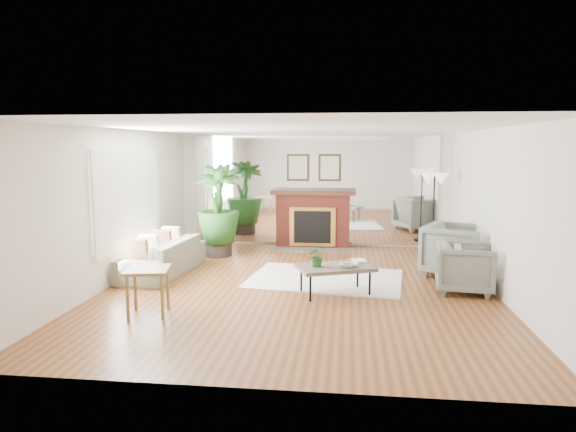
# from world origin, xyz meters

# --- Properties ---
(ground) EXTENTS (7.00, 7.00, 0.00)m
(ground) POSITION_xyz_m (0.00, 0.00, 0.00)
(ground) COLOR brown
(ground) RESTS_ON ground
(wall_left) EXTENTS (0.02, 7.00, 2.50)m
(wall_left) POSITION_xyz_m (-2.99, 0.00, 1.25)
(wall_left) COLOR silver
(wall_left) RESTS_ON ground
(wall_right) EXTENTS (0.02, 7.00, 2.50)m
(wall_right) POSITION_xyz_m (2.99, 0.00, 1.25)
(wall_right) COLOR silver
(wall_right) RESTS_ON ground
(wall_back) EXTENTS (6.00, 0.02, 2.50)m
(wall_back) POSITION_xyz_m (0.00, 3.49, 1.25)
(wall_back) COLOR silver
(wall_back) RESTS_ON ground
(mirror_panel) EXTENTS (5.40, 0.04, 2.40)m
(mirror_panel) POSITION_xyz_m (0.00, 3.47, 1.25)
(mirror_panel) COLOR silver
(mirror_panel) RESTS_ON wall_back
(window_panel) EXTENTS (0.04, 2.40, 1.50)m
(window_panel) POSITION_xyz_m (-2.96, 0.40, 1.35)
(window_panel) COLOR #B2E09E
(window_panel) RESTS_ON wall_left
(fireplace) EXTENTS (1.85, 0.83, 2.05)m
(fireplace) POSITION_xyz_m (0.00, 3.26, 0.66)
(fireplace) COLOR maroon
(fireplace) RESTS_ON ground
(area_rug) EXTENTS (2.69, 2.07, 0.03)m
(area_rug) POSITION_xyz_m (0.40, 0.49, 0.01)
(area_rug) COLOR white
(area_rug) RESTS_ON ground
(coffee_table) EXTENTS (1.27, 1.01, 0.44)m
(coffee_table) POSITION_xyz_m (0.58, -0.38, 0.41)
(coffee_table) COLOR #655B50
(coffee_table) RESTS_ON ground
(sofa) EXTENTS (0.99, 2.13, 0.60)m
(sofa) POSITION_xyz_m (-2.45, 0.57, 0.30)
(sofa) COLOR gray
(sofa) RESTS_ON ground
(armchair_back) EXTENTS (1.30, 1.29, 0.90)m
(armchair_back) POSITION_xyz_m (2.60, 1.02, 0.45)
(armchair_back) COLOR slate
(armchair_back) RESTS_ON ground
(armchair_front) EXTENTS (0.92, 0.90, 0.75)m
(armchair_front) POSITION_xyz_m (2.55, 0.00, 0.38)
(armchair_front) COLOR slate
(armchair_front) RESTS_ON ground
(side_table) EXTENTS (0.64, 0.64, 0.63)m
(side_table) POSITION_xyz_m (-1.85, -1.58, 0.52)
(side_table) COLOR olive
(side_table) RESTS_ON ground
(potted_ficus) EXTENTS (0.92, 0.92, 1.86)m
(potted_ficus) POSITION_xyz_m (-1.85, 2.12, 1.00)
(potted_ficus) COLOR black
(potted_ficus) RESTS_ON ground
(floor_lamp) EXTENTS (0.55, 0.31, 1.69)m
(floor_lamp) POSITION_xyz_m (2.47, 2.59, 1.44)
(floor_lamp) COLOR black
(floor_lamp) RESTS_ON ground
(tabletop_plant) EXTENTS (0.35, 0.32, 0.32)m
(tabletop_plant) POSITION_xyz_m (0.32, -0.43, 0.60)
(tabletop_plant) COLOR #255D22
(tabletop_plant) RESTS_ON coffee_table
(fruit_bowl) EXTENTS (0.33, 0.33, 0.07)m
(fruit_bowl) POSITION_xyz_m (0.77, -0.44, 0.48)
(fruit_bowl) COLOR olive
(fruit_bowl) RESTS_ON coffee_table
(book) EXTENTS (0.26, 0.31, 0.02)m
(book) POSITION_xyz_m (0.84, -0.05, 0.45)
(book) COLOR olive
(book) RESTS_ON coffee_table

